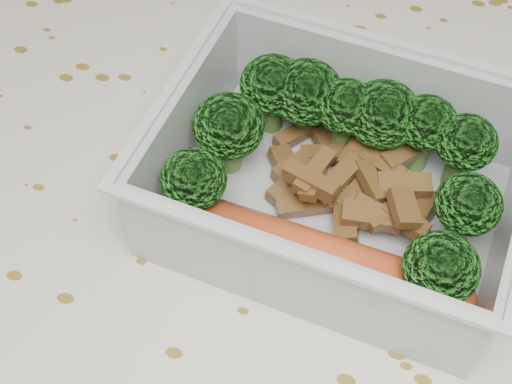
# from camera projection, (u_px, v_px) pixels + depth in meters

# --- Properties ---
(dining_table) EXTENTS (1.40, 0.90, 0.75)m
(dining_table) POSITION_uv_depth(u_px,v_px,m) (245.00, 283.00, 0.48)
(dining_table) COLOR brown
(dining_table) RESTS_ON ground
(tablecloth) EXTENTS (1.46, 0.96, 0.19)m
(tablecloth) POSITION_uv_depth(u_px,v_px,m) (244.00, 245.00, 0.44)
(tablecloth) COLOR silver
(tablecloth) RESTS_ON dining_table
(lunch_container) EXTENTS (0.21, 0.17, 0.07)m
(lunch_container) POSITION_uv_depth(u_px,v_px,m) (337.00, 187.00, 0.39)
(lunch_container) COLOR silver
(lunch_container) RESTS_ON tablecloth
(broccoli_florets) EXTENTS (0.17, 0.13, 0.05)m
(broccoli_florets) POSITION_uv_depth(u_px,v_px,m) (343.00, 139.00, 0.39)
(broccoli_florets) COLOR #608C3F
(broccoli_florets) RESTS_ON lunch_container
(meat_pile) EXTENTS (0.10, 0.09, 0.03)m
(meat_pile) POSITION_uv_depth(u_px,v_px,m) (351.00, 181.00, 0.40)
(meat_pile) COLOR brown
(meat_pile) RESTS_ON lunch_container
(sausage) EXTENTS (0.17, 0.04, 0.03)m
(sausage) POSITION_uv_depth(u_px,v_px,m) (318.00, 256.00, 0.37)
(sausage) COLOR #CE4D23
(sausage) RESTS_ON lunch_container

